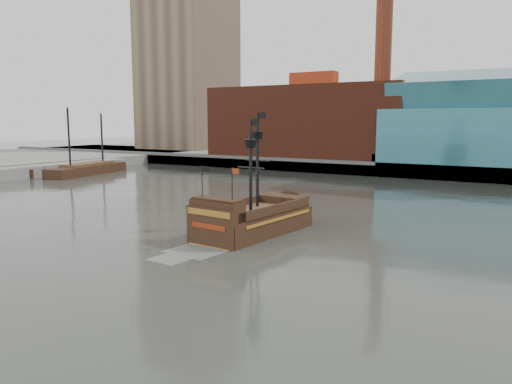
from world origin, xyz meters
The scene contains 7 objects.
ground centered at (0.00, 0.00, 0.00)m, with size 400.00×400.00×0.00m, color #2D2F2A.
promenade_far centered at (0.00, 92.00, 1.00)m, with size 220.00×60.00×2.00m, color slate.
seawall centered at (0.00, 62.50, 1.30)m, with size 220.00×1.00×2.60m, color #4C4C49.
pier centered at (-58.00, 30.00, 1.00)m, with size 6.00×40.00×2.00m, color slate.
skyline centered at (5.21, 84.56, 24.55)m, with size 149.00×45.00×62.00m.
pirate_ship centered at (0.15, 11.80, 1.04)m, with size 5.95×15.74×11.53m.
docked_vessel centered at (-52.36, 37.91, 0.82)m, with size 8.15×19.38×12.85m.
Camera 1 is at (22.98, -25.29, 10.03)m, focal length 35.00 mm.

